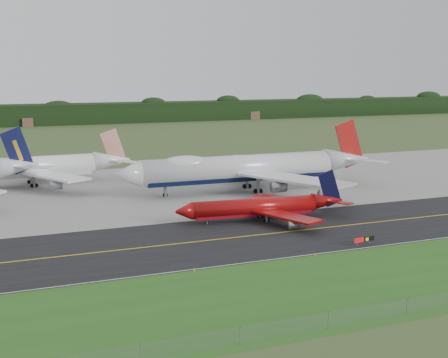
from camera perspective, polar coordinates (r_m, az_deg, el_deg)
ground at (r=129.11m, az=5.12°, el=-4.40°), size 600.00×600.00×0.00m
grass_verge at (r=100.62m, az=14.41°, el=-8.83°), size 400.00×30.00×0.01m
taxiway at (r=125.69m, az=5.96°, el=-4.81°), size 400.00×32.00×0.02m
apron at (r=174.91m, az=-2.56°, el=-0.60°), size 400.00×78.00×0.01m
taxiway_centreline at (r=125.68m, az=5.96°, el=-4.80°), size 400.00×0.40×0.00m
taxiway_edge_line at (r=112.78m, az=9.70°, el=-6.60°), size 400.00×0.25×0.00m
perimeter_fence at (r=90.83m, az=19.39°, el=-10.43°), size 320.00×0.10×320.00m
horizon_treeline at (r=389.97m, az=-13.74°, el=5.72°), size 700.00×25.00×12.00m
jet_ba_747 at (r=165.56m, az=2.13°, el=1.01°), size 73.13×60.72×18.42m
jet_red_737 at (r=134.35m, az=3.59°, el=-2.57°), size 38.17×30.99×10.30m
jet_star_tail at (r=182.07m, az=-17.24°, el=0.99°), size 57.39×48.10×15.16m
taxiway_sign at (r=118.07m, az=12.70°, el=-5.43°), size 4.60×0.62×1.54m
edge_marker_left at (r=100.97m, az=-2.74°, el=-8.31°), size 0.16×0.16×0.50m
edge_marker_center at (r=110.07m, az=8.36°, el=-6.86°), size 0.16×0.16×0.50m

